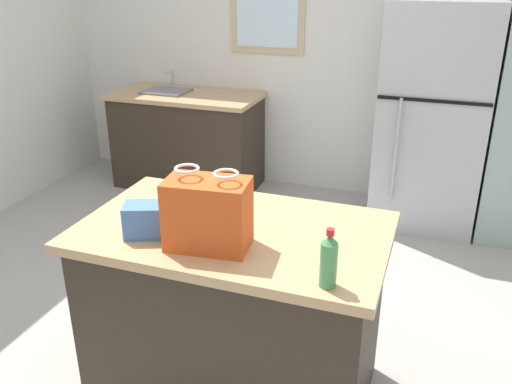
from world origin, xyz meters
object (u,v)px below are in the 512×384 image
object	(u,v)px
shopping_bag	(208,213)
bottle	(329,261)
small_box	(146,220)
refrigerator	(432,117)
kitchen_island	(235,312)
ear_defenders	(201,195)

from	to	relation	value
shopping_bag	bottle	bearing A→B (deg)	-13.85
small_box	bottle	world-z (taller)	bottle
refrigerator	bottle	distance (m)	2.69
kitchen_island	refrigerator	world-z (taller)	refrigerator
kitchen_island	bottle	xyz separation A→B (m)	(0.50, -0.32, 0.55)
kitchen_island	refrigerator	distance (m)	2.50
shopping_bag	ear_defenders	xyz separation A→B (m)	(-0.24, 0.43, -0.12)
kitchen_island	small_box	size ratio (longest dim) A/B	7.65
small_box	bottle	distance (m)	0.83
kitchen_island	shopping_bag	world-z (taller)	shopping_bag
kitchen_island	small_box	bearing A→B (deg)	-149.17
kitchen_island	refrigerator	size ratio (longest dim) A/B	0.78
shopping_bag	small_box	distance (m)	0.30
refrigerator	shopping_bag	distance (m)	2.66
ear_defenders	shopping_bag	bearing A→B (deg)	-60.91
refrigerator	ear_defenders	size ratio (longest dim) A/B	8.24
ear_defenders	bottle	bearing A→B (deg)	-36.06
kitchen_island	bottle	world-z (taller)	bottle
kitchen_island	bottle	bearing A→B (deg)	-32.89
small_box	ear_defenders	bearing A→B (deg)	82.85
shopping_bag	bottle	size ratio (longest dim) A/B	1.54
refrigerator	bottle	bearing A→B (deg)	-95.00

